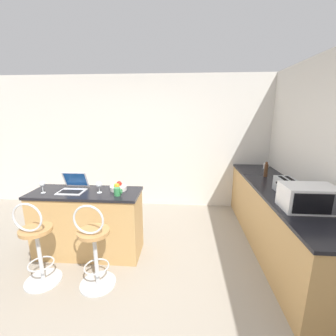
{
  "coord_description": "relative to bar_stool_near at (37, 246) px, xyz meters",
  "views": [
    {
      "loc": [
        0.7,
        -2.05,
        1.89
      ],
      "look_at": [
        0.43,
        1.56,
        1.0
      ],
      "focal_mm": 24.0,
      "sensor_mm": 36.0,
      "label": 1
    }
  ],
  "objects": [
    {
      "name": "mug_white",
      "position": [
        3.09,
        2.02,
        0.48
      ],
      "size": [
        0.1,
        0.08,
        0.1
      ],
      "color": "white",
      "rests_on": "counter_right"
    },
    {
      "name": "wall_back",
      "position": [
        0.9,
        2.38,
        0.83
      ],
      "size": [
        12.0,
        0.06,
        2.6
      ],
      "color": "silver",
      "rests_on": "ground_plane"
    },
    {
      "name": "toaster",
      "position": [
        2.9,
        0.75,
        0.52
      ],
      "size": [
        0.23,
        0.31,
        0.19
      ],
      "color": "#9EA3A8",
      "rests_on": "counter_right"
    },
    {
      "name": "counter_right",
      "position": [
        2.91,
        0.91,
        -0.02
      ],
      "size": [
        0.68,
        2.9,
        0.9
      ],
      "color": "tan",
      "rests_on": "ground_plane"
    },
    {
      "name": "pepper_mill",
      "position": [
        2.9,
        1.49,
        0.54
      ],
      "size": [
        0.06,
        0.06,
        0.24
      ],
      "color": "#4C2D19",
      "rests_on": "counter_right"
    },
    {
      "name": "mug_green",
      "position": [
        0.78,
        0.49,
        0.47
      ],
      "size": [
        0.1,
        0.08,
        0.1
      ],
      "color": "#338447",
      "rests_on": "breakfast_bar"
    },
    {
      "name": "wine_glass_tall",
      "position": [
        0.52,
        0.57,
        0.53
      ],
      "size": [
        0.08,
        0.08,
        0.15
      ],
      "color": "silver",
      "rests_on": "breakfast_bar"
    },
    {
      "name": "wine_glass_short",
      "position": [
        -0.19,
        0.5,
        0.54
      ],
      "size": [
        0.06,
        0.06,
        0.15
      ],
      "color": "silver",
      "rests_on": "breakfast_bar"
    },
    {
      "name": "bar_stool_near",
      "position": [
        0.0,
        0.0,
        0.0
      ],
      "size": [
        0.4,
        0.4,
        1.01
      ],
      "color": "silver",
      "rests_on": "ground_plane"
    },
    {
      "name": "laptop",
      "position": [
        0.15,
        0.62,
        0.48
      ],
      "size": [
        0.33,
        0.31,
        0.23
      ],
      "color": "silver",
      "rests_on": "breakfast_bar"
    },
    {
      "name": "fruit_bowl",
      "position": [
        0.74,
        0.68,
        0.46
      ],
      "size": [
        0.21,
        0.21,
        0.11
      ],
      "color": "silver",
      "rests_on": "breakfast_bar"
    },
    {
      "name": "microwave",
      "position": [
        2.91,
        0.23,
        0.56
      ],
      "size": [
        0.53,
        0.35,
        0.26
      ],
      "color": "white",
      "rests_on": "counter_right"
    },
    {
      "name": "ground_plane",
      "position": [
        0.9,
        -0.02,
        -0.47
      ],
      "size": [
        20.0,
        20.0,
        0.0
      ],
      "primitive_type": "plane",
      "color": "gray"
    },
    {
      "name": "breakfast_bar",
      "position": [
        0.32,
        0.59,
        -0.02
      ],
      "size": [
        1.42,
        0.54,
        0.9
      ],
      "color": "tan",
      "rests_on": "ground_plane"
    },
    {
      "name": "bar_stool_far",
      "position": [
        0.65,
        0.0,
        0.0
      ],
      "size": [
        0.4,
        0.4,
        1.01
      ],
      "color": "silver",
      "rests_on": "ground_plane"
    }
  ]
}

